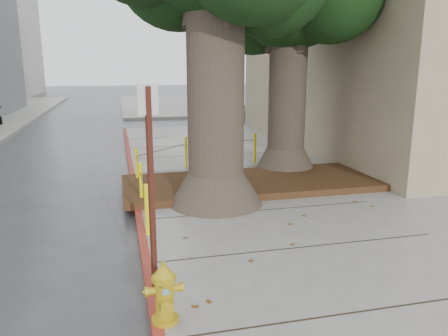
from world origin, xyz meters
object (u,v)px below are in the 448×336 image
(fire_hydrant, at_px, (164,293))
(car_red, at_px, (351,108))
(signpost, at_px, (151,179))
(car_silver, at_px, (237,111))

(fire_hydrant, bearing_deg, car_red, 53.13)
(car_red, bearing_deg, signpost, 147.12)
(signpost, xyz_separation_m, car_silver, (6.31, 18.65, -1.10))
(signpost, relative_size, car_red, 0.81)
(car_silver, bearing_deg, fire_hydrant, 166.67)
(fire_hydrant, distance_m, car_red, 24.45)
(signpost, height_order, car_silver, signpost)
(signpost, bearing_deg, fire_hydrant, -105.78)
(car_silver, bearing_deg, car_red, -80.22)
(fire_hydrant, relative_size, signpost, 0.28)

